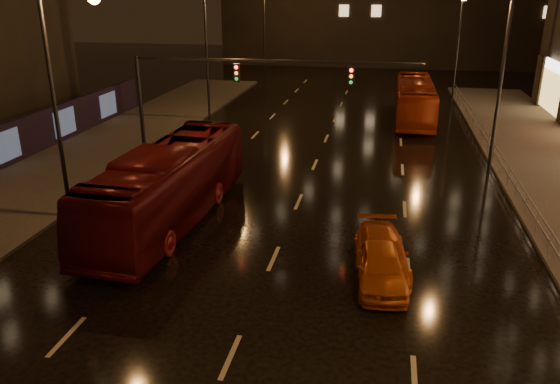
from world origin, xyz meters
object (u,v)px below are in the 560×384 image
bus_red (170,184)px  bus_curb (415,100)px  taxi_near (381,267)px  taxi_far (381,252)px

bus_red → bus_curb: bus_red is taller
bus_red → bus_curb: 24.59m
bus_curb → taxi_near: 25.92m
taxi_far → bus_red: bearing=156.9°
bus_red → taxi_near: 9.99m
bus_curb → taxi_near: (-2.00, -25.83, -0.91)m
bus_curb → taxi_near: size_ratio=2.85×
taxi_far → taxi_near: bearing=-96.4°
taxi_near → taxi_far: size_ratio=0.91×
bus_curb → taxi_near: bearing=-94.3°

